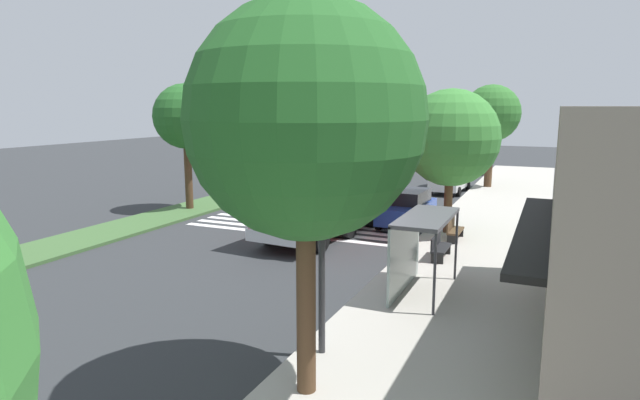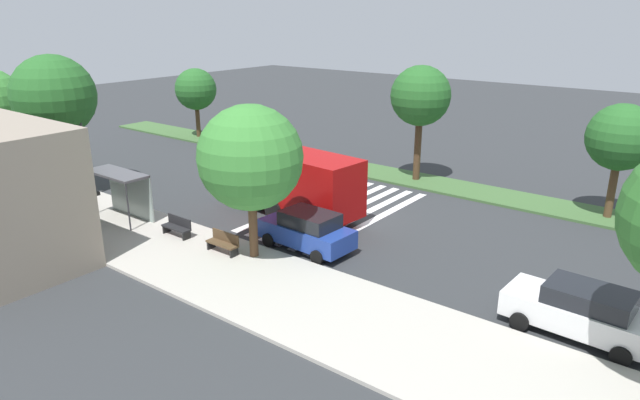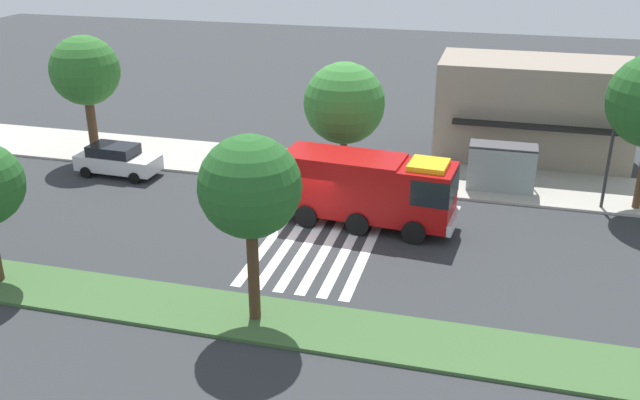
{
  "view_description": "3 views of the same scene",
  "coord_description": "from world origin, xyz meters",
  "px_view_note": "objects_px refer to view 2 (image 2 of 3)",
  "views": [
    {
      "loc": [
        24.48,
        11.38,
        5.9
      ],
      "look_at": [
        0.01,
        0.51,
        1.15
      ],
      "focal_mm": 29.81,
      "sensor_mm": 36.0,
      "label": 1
    },
    {
      "loc": [
        -15.57,
        22.82,
        10.21
      ],
      "look_at": [
        0.77,
        1.66,
        1.11
      ],
      "focal_mm": 31.46,
      "sensor_mm": 36.0,
      "label": 2
    },
    {
      "loc": [
        8.25,
        -28.25,
        14.13
      ],
      "look_at": [
        0.47,
        1.01,
        1.38
      ],
      "focal_mm": 39.1,
      "sensor_mm": 36.0,
      "label": 3
    }
  ],
  "objects_px": {
    "bench_west_of_shelter": "(223,242)",
    "sidewalk_tree_center": "(54,96)",
    "bench_near_shelter": "(177,226)",
    "street_lamp": "(82,131)",
    "parked_car_east": "(307,230)",
    "parked_car_mid": "(581,311)",
    "bus_stop_shelter": "(124,185)",
    "median_tree_center": "(196,89)",
    "median_tree_west": "(421,96)",
    "fire_truck": "(286,177)",
    "median_tree_far_west": "(621,138)",
    "sidewalk_tree_west": "(250,158)"
  },
  "relations": [
    {
      "from": "bench_west_of_shelter",
      "to": "sidewalk_tree_center",
      "type": "bearing_deg",
      "value": -2.24
    },
    {
      "from": "bench_west_of_shelter",
      "to": "bench_near_shelter",
      "type": "bearing_deg",
      "value": 0.0
    },
    {
      "from": "bench_near_shelter",
      "to": "street_lamp",
      "type": "relative_size",
      "value": 0.26
    },
    {
      "from": "parked_car_east",
      "to": "bench_near_shelter",
      "type": "bearing_deg",
      "value": 28.78
    },
    {
      "from": "parked_car_mid",
      "to": "bus_stop_shelter",
      "type": "bearing_deg",
      "value": 9.82
    },
    {
      "from": "parked_car_mid",
      "to": "median_tree_center",
      "type": "height_order",
      "value": "median_tree_center"
    },
    {
      "from": "bus_stop_shelter",
      "to": "bench_near_shelter",
      "type": "xyz_separation_m",
      "value": [
        -4.0,
        -0.01,
        -1.3
      ]
    },
    {
      "from": "bench_near_shelter",
      "to": "sidewalk_tree_center",
      "type": "xyz_separation_m",
      "value": [
        10.74,
        -0.54,
        5.04
      ]
    },
    {
      "from": "parked_car_east",
      "to": "median_tree_west",
      "type": "relative_size",
      "value": 0.64
    },
    {
      "from": "street_lamp",
      "to": "bench_west_of_shelter",
      "type": "bearing_deg",
      "value": 175.58
    },
    {
      "from": "median_tree_center",
      "to": "sidewalk_tree_center",
      "type": "bearing_deg",
      "value": 110.05
    },
    {
      "from": "fire_truck",
      "to": "median_tree_center",
      "type": "relative_size",
      "value": 1.52
    },
    {
      "from": "sidewalk_tree_center",
      "to": "median_tree_far_west",
      "type": "bearing_deg",
      "value": -150.89
    },
    {
      "from": "parked_car_mid",
      "to": "street_lamp",
      "type": "bearing_deg",
      "value": 6.33
    },
    {
      "from": "parked_car_east",
      "to": "bench_near_shelter",
      "type": "distance_m",
      "value": 6.25
    },
    {
      "from": "bench_west_of_shelter",
      "to": "sidewalk_tree_center",
      "type": "height_order",
      "value": "sidewalk_tree_center"
    },
    {
      "from": "parked_car_mid",
      "to": "median_tree_center",
      "type": "xyz_separation_m",
      "value": [
        33.18,
        -12.37,
        3.13
      ]
    },
    {
      "from": "fire_truck",
      "to": "sidewalk_tree_center",
      "type": "bearing_deg",
      "value": 27.64
    },
    {
      "from": "bench_west_of_shelter",
      "to": "sidewalk_tree_west",
      "type": "height_order",
      "value": "sidewalk_tree_west"
    },
    {
      "from": "parked_car_east",
      "to": "street_lamp",
      "type": "xyz_separation_m",
      "value": [
        14.65,
        1.8,
        2.88
      ]
    },
    {
      "from": "fire_truck",
      "to": "median_tree_west",
      "type": "bearing_deg",
      "value": -100.51
    },
    {
      "from": "parked_car_east",
      "to": "bench_near_shelter",
      "type": "relative_size",
      "value": 2.8
    },
    {
      "from": "bench_near_shelter",
      "to": "fire_truck",
      "type": "bearing_deg",
      "value": -107.31
    },
    {
      "from": "parked_car_mid",
      "to": "street_lamp",
      "type": "distance_m",
      "value": 26.39
    },
    {
      "from": "bus_stop_shelter",
      "to": "median_tree_west",
      "type": "distance_m",
      "value": 17.63
    },
    {
      "from": "sidewalk_tree_center",
      "to": "median_tree_far_west",
      "type": "height_order",
      "value": "sidewalk_tree_center"
    },
    {
      "from": "parked_car_east",
      "to": "median_tree_west",
      "type": "distance_m",
      "value": 13.18
    },
    {
      "from": "parked_car_east",
      "to": "median_tree_center",
      "type": "xyz_separation_m",
      "value": [
        21.66,
        -12.37,
        3.13
      ]
    },
    {
      "from": "bench_near_shelter",
      "to": "median_tree_far_west",
      "type": "distance_m",
      "value": 21.91
    },
    {
      "from": "parked_car_mid",
      "to": "bench_west_of_shelter",
      "type": "xyz_separation_m",
      "value": [
        14.0,
        2.74,
        -0.32
      ]
    },
    {
      "from": "parked_car_mid",
      "to": "median_tree_far_west",
      "type": "height_order",
      "value": "median_tree_far_west"
    },
    {
      "from": "median_tree_far_west",
      "to": "median_tree_west",
      "type": "height_order",
      "value": "median_tree_west"
    },
    {
      "from": "parked_car_mid",
      "to": "street_lamp",
      "type": "relative_size",
      "value": 0.77
    },
    {
      "from": "bus_stop_shelter",
      "to": "median_tree_center",
      "type": "bearing_deg",
      "value": -51.44
    },
    {
      "from": "sidewalk_tree_west",
      "to": "median_tree_center",
      "type": "height_order",
      "value": "sidewalk_tree_west"
    },
    {
      "from": "street_lamp",
      "to": "median_tree_west",
      "type": "xyz_separation_m",
      "value": [
        -13.44,
        -14.17,
        1.49
      ]
    },
    {
      "from": "median_tree_far_west",
      "to": "median_tree_center",
      "type": "bearing_deg",
      "value": 0.0
    },
    {
      "from": "median_tree_far_west",
      "to": "median_tree_center",
      "type": "distance_m",
      "value": 31.49
    },
    {
      "from": "bench_west_of_shelter",
      "to": "street_lamp",
      "type": "bearing_deg",
      "value": -4.42
    },
    {
      "from": "fire_truck",
      "to": "sidewalk_tree_center",
      "type": "distance_m",
      "value": 14.07
    },
    {
      "from": "street_lamp",
      "to": "median_tree_center",
      "type": "xyz_separation_m",
      "value": [
        7.01,
        -14.17,
        0.24
      ]
    },
    {
      "from": "street_lamp",
      "to": "median_tree_far_west",
      "type": "bearing_deg",
      "value": -149.93
    },
    {
      "from": "median_tree_west",
      "to": "parked_car_east",
      "type": "bearing_deg",
      "value": 95.62
    },
    {
      "from": "parked_car_mid",
      "to": "sidewalk_tree_west",
      "type": "bearing_deg",
      "value": 12.24
    },
    {
      "from": "fire_truck",
      "to": "parked_car_east",
      "type": "bearing_deg",
      "value": 146.54
    },
    {
      "from": "fire_truck",
      "to": "sidewalk_tree_west",
      "type": "relative_size",
      "value": 1.3
    },
    {
      "from": "bench_near_shelter",
      "to": "median_tree_center",
      "type": "bearing_deg",
      "value": -43.27
    },
    {
      "from": "fire_truck",
      "to": "bench_west_of_shelter",
      "type": "relative_size",
      "value": 5.31
    },
    {
      "from": "parked_car_mid",
      "to": "median_tree_west",
      "type": "distance_m",
      "value": 18.28
    },
    {
      "from": "bench_near_shelter",
      "to": "sidewalk_tree_center",
      "type": "distance_m",
      "value": 11.87
    }
  ]
}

